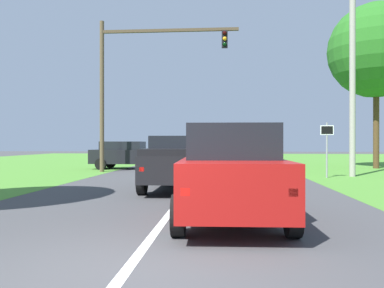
% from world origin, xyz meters
% --- Properties ---
extents(ground_plane, '(120.00, 120.00, 0.00)m').
position_xyz_m(ground_plane, '(0.00, 9.56, 0.00)').
color(ground_plane, '#424244').
extents(red_suv_near, '(2.28, 4.71, 1.96)m').
position_xyz_m(red_suv_near, '(1.37, 3.34, 1.02)').
color(red_suv_near, '#9E1411').
rests_on(red_suv_near, ground_plane).
extents(pickup_truck_lead, '(2.29, 5.23, 1.83)m').
position_xyz_m(pickup_truck_lead, '(-0.27, 8.61, 0.95)').
color(pickup_truck_lead, black).
rests_on(pickup_truck_lead, ground_plane).
extents(traffic_light, '(7.67, 0.40, 8.36)m').
position_xyz_m(traffic_light, '(-3.59, 16.63, 5.49)').
color(traffic_light, brown).
rests_on(traffic_light, ground_plane).
extents(keep_moving_sign, '(0.60, 0.09, 2.54)m').
position_xyz_m(keep_moving_sign, '(5.97, 13.69, 1.62)').
color(keep_moving_sign, gray).
rests_on(keep_moving_sign, ground_plane).
extents(oak_tree_right, '(5.93, 5.93, 10.40)m').
position_xyz_m(oak_tree_right, '(10.83, 20.85, 7.42)').
color(oak_tree_right, '#4C351E').
rests_on(oak_tree_right, ground_plane).
extents(crossing_suv_far, '(4.27, 2.16, 1.69)m').
position_xyz_m(crossing_suv_far, '(-4.78, 19.13, 0.90)').
color(crossing_suv_far, black).
rests_on(crossing_suv_far, ground_plane).
extents(utility_pole_right, '(0.28, 0.28, 9.54)m').
position_xyz_m(utility_pole_right, '(7.36, 14.49, 4.77)').
color(utility_pole_right, '#9E998E').
rests_on(utility_pole_right, ground_plane).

